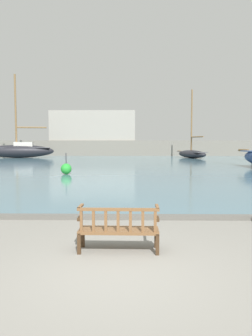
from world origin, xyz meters
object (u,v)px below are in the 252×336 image
park_bench (119,228)px  sailboat_mid_starboard (19,150)px  sailboat_nearest_port (192,153)px  channel_buoy (66,169)px

park_bench → sailboat_mid_starboard: sailboat_mid_starboard is taller
park_bench → sailboat_nearest_port: (8.75, 39.51, 0.29)m
park_bench → sailboat_nearest_port: bearing=77.5°
sailboat_mid_starboard → sailboat_nearest_port: (24.64, -0.73, -0.44)m
park_bench → channel_buoy: channel_buoy is taller
sailboat_mid_starboard → channel_buoy: sailboat_mid_starboard is taller
park_bench → channel_buoy: (-4.12, 15.45, -0.02)m
sailboat_nearest_port → channel_buoy: (-12.87, -24.07, -0.31)m
sailboat_mid_starboard → channel_buoy: 27.46m
sailboat_mid_starboard → sailboat_nearest_port: size_ratio=1.24×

